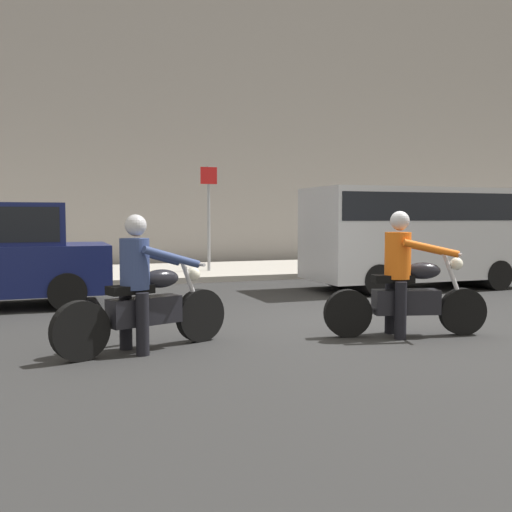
% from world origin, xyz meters
% --- Properties ---
extents(ground_plane, '(80.00, 80.00, 0.00)m').
position_xyz_m(ground_plane, '(0.00, 0.00, 0.00)').
color(ground_plane, '#292929').
extents(sidewalk_slab, '(40.00, 4.40, 0.14)m').
position_xyz_m(sidewalk_slab, '(0.00, 8.00, 0.07)').
color(sidewalk_slab, '#A8A399').
rests_on(sidewalk_slab, ground_plane).
extents(building_facade, '(40.00, 1.40, 12.20)m').
position_xyz_m(building_facade, '(0.00, 11.40, 6.10)').
color(building_facade, gray).
rests_on(building_facade, ground_plane).
extents(motorcycle_with_rider_orange_stripe, '(2.14, 0.84, 1.64)m').
position_xyz_m(motorcycle_with_rider_orange_stripe, '(0.19, -1.10, 0.67)').
color(motorcycle_with_rider_orange_stripe, black).
rests_on(motorcycle_with_rider_orange_stripe, ground_plane).
extents(motorcycle_with_rider_denim_blue, '(2.15, 0.99, 1.60)m').
position_xyz_m(motorcycle_with_rider_denim_blue, '(-3.18, -0.80, 0.65)').
color(motorcycle_with_rider_denim_blue, black).
rests_on(motorcycle_with_rider_denim_blue, ground_plane).
extents(parked_van_silver, '(4.74, 1.96, 2.17)m').
position_xyz_m(parked_van_silver, '(3.36, 3.24, 1.26)').
color(parked_van_silver, '#B2B5BA').
rests_on(parked_van_silver, ground_plane).
extents(street_sign_post, '(0.44, 0.08, 2.74)m').
position_xyz_m(street_sign_post, '(-0.16, 7.38, 1.79)').
color(street_sign_post, gray).
rests_on(street_sign_post, sidewalk_slab).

